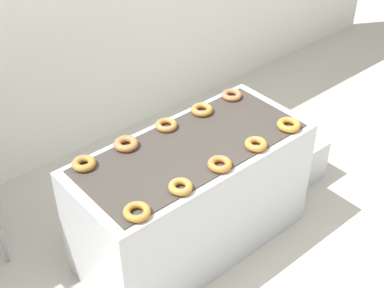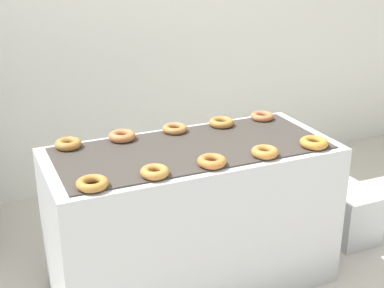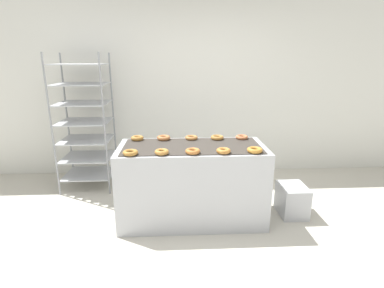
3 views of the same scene
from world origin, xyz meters
TOP-DOWN VIEW (x-y plane):
  - ground_plane at (0.00, 0.00)m, footprint 14.00×14.00m
  - wall_back at (0.00, 2.12)m, footprint 8.00×0.05m
  - fryer_machine at (0.00, 0.61)m, footprint 1.59×0.71m
  - baking_rack_cart at (-1.41, 1.59)m, footprint 0.69×0.60m
  - glaze_bin at (1.17, 0.64)m, footprint 0.29×0.38m
  - donut_near_leftmost at (-0.62, 0.34)m, footprint 0.15×0.15m
  - donut_near_left at (-0.31, 0.34)m, footprint 0.14×0.14m
  - donut_near_center at (-0.01, 0.35)m, footprint 0.15×0.15m
  - donut_near_right at (0.30, 0.34)m, footprint 0.14×0.14m
  - donut_near_rightmost at (0.61, 0.35)m, footprint 0.15×0.15m
  - donut_far_leftmost at (-0.61, 0.87)m, footprint 0.14×0.14m
  - donut_far_left at (-0.31, 0.87)m, footprint 0.15×0.15m
  - donut_far_center at (0.01, 0.87)m, footprint 0.15×0.15m
  - donut_far_right at (0.30, 0.86)m, footprint 0.15×0.15m
  - donut_far_rightmost at (0.59, 0.87)m, footprint 0.14×0.14m

SIDE VIEW (x-z plane):
  - ground_plane at x=0.00m, z-range 0.00..0.00m
  - glaze_bin at x=1.17m, z-range 0.00..0.35m
  - fryer_machine at x=0.00m, z-range 0.00..0.86m
  - donut_far_rightmost at x=0.59m, z-range 0.86..0.90m
  - donut_far_center at x=0.01m, z-range 0.86..0.90m
  - donut_near_leftmost at x=-0.62m, z-range 0.86..0.90m
  - donut_near_left at x=-0.31m, z-range 0.86..0.91m
  - donut_far_right at x=0.30m, z-range 0.86..0.91m
  - donut_near_center at x=-0.01m, z-range 0.86..0.91m
  - donut_near_right at x=0.30m, z-range 0.86..0.91m
  - donut_near_rightmost at x=0.61m, z-range 0.86..0.91m
  - donut_far_leftmost at x=-0.61m, z-range 0.86..0.91m
  - donut_far_left at x=-0.31m, z-range 0.86..0.91m
  - baking_rack_cart at x=-1.41m, z-range 0.02..1.85m
  - wall_back at x=0.00m, z-range 0.00..2.80m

